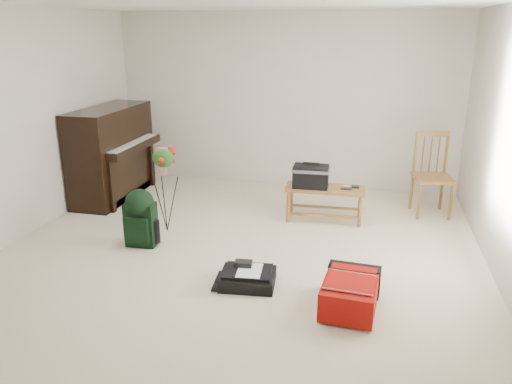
% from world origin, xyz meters
% --- Properties ---
extents(floor, '(5.00, 5.50, 0.01)m').
position_xyz_m(floor, '(0.00, 0.00, 0.00)').
color(floor, beige).
rests_on(floor, ground).
extents(wall_back, '(5.00, 0.04, 2.50)m').
position_xyz_m(wall_back, '(0.00, 2.75, 1.25)').
color(wall_back, silver).
rests_on(wall_back, floor).
extents(wall_left, '(0.04, 5.50, 2.50)m').
position_xyz_m(wall_left, '(-2.50, 0.00, 1.25)').
color(wall_left, silver).
rests_on(wall_left, floor).
extents(piano, '(0.71, 1.50, 1.25)m').
position_xyz_m(piano, '(-2.19, 1.60, 0.60)').
color(piano, black).
rests_on(piano, floor).
extents(bench, '(0.96, 0.41, 0.73)m').
position_xyz_m(bench, '(0.65, 1.33, 0.52)').
color(bench, olive).
rests_on(bench, floor).
extents(dining_chair, '(0.52, 0.52, 1.04)m').
position_xyz_m(dining_chair, '(2.05, 1.89, 0.50)').
color(dining_chair, olive).
rests_on(dining_chair, floor).
extents(red_suitcase, '(0.48, 0.68, 0.28)m').
position_xyz_m(red_suitcase, '(1.19, -0.62, 0.15)').
color(red_suitcase, '#BD080B').
rests_on(red_suitcase, floor).
extents(black_duffel, '(0.53, 0.45, 0.21)m').
position_xyz_m(black_duffel, '(0.25, -0.46, 0.08)').
color(black_duffel, black).
rests_on(black_duffel, floor).
extents(green_backpack, '(0.33, 0.31, 0.64)m').
position_xyz_m(green_backpack, '(-1.09, 0.13, 0.35)').
color(green_backpack, black).
rests_on(green_backpack, floor).
extents(flower_stand, '(0.35, 0.35, 1.02)m').
position_xyz_m(flower_stand, '(-0.99, 0.59, 0.50)').
color(flower_stand, black).
rests_on(flower_stand, floor).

